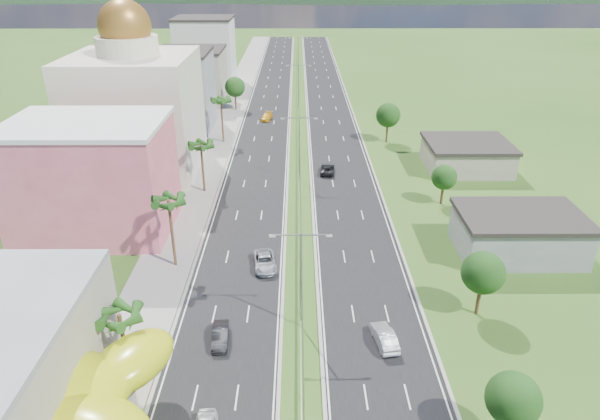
{
  "coord_description": "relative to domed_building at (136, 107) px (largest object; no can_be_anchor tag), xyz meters",
  "views": [
    {
      "loc": [
        -0.29,
        -35.01,
        35.27
      ],
      "look_at": [
        -0.0,
        23.33,
        7.0
      ],
      "focal_mm": 32.0,
      "sensor_mm": 36.0,
      "label": 1
    }
  ],
  "objects": [
    {
      "name": "ground",
      "position": [
        28.0,
        -55.0,
        -11.35
      ],
      "size": [
        500.0,
        500.0,
        0.0
      ],
      "primitive_type": "plane",
      "color": "#2D5119",
      "rests_on": "ground"
    },
    {
      "name": "road_left",
      "position": [
        20.5,
        35.0,
        -11.33
      ],
      "size": [
        11.0,
        260.0,
        0.04
      ],
      "primitive_type": "cube",
      "color": "black",
      "rests_on": "ground"
    },
    {
      "name": "road_right",
      "position": [
        35.5,
        35.0,
        -11.33
      ],
      "size": [
        11.0,
        260.0,
        0.04
      ],
      "primitive_type": "cube",
      "color": "black",
      "rests_on": "ground"
    },
    {
      "name": "sidewalk_left",
      "position": [
        11.0,
        35.0,
        -11.29
      ],
      "size": [
        7.0,
        260.0,
        0.12
      ],
      "primitive_type": "cube",
      "color": "gray",
      "rests_on": "ground"
    },
    {
      "name": "median_guardrail",
      "position": [
        28.0,
        16.99,
        -10.74
      ],
      "size": [
        0.1,
        216.06,
        0.76
      ],
      "color": "gray",
      "rests_on": "ground"
    },
    {
      "name": "streetlight_median_b",
      "position": [
        28.0,
        -45.0,
        -4.61
      ],
      "size": [
        6.04,
        0.25,
        11.0
      ],
      "color": "gray",
      "rests_on": "ground"
    },
    {
      "name": "streetlight_median_c",
      "position": [
        28.0,
        -5.0,
        -4.61
      ],
      "size": [
        6.04,
        0.25,
        11.0
      ],
      "color": "gray",
      "rests_on": "ground"
    },
    {
      "name": "streetlight_median_d",
      "position": [
        28.0,
        40.0,
        -4.61
      ],
      "size": [
        6.04,
        0.25,
        11.0
      ],
      "color": "gray",
      "rests_on": "ground"
    },
    {
      "name": "streetlight_median_e",
      "position": [
        28.0,
        85.0,
        -4.61
      ],
      "size": [
        6.04,
        0.25,
        11.0
      ],
      "color": "gray",
      "rests_on": "ground"
    },
    {
      "name": "lime_canopy",
      "position": [
        8.0,
        -59.0,
        -6.36
      ],
      "size": [
        18.0,
        15.0,
        7.4
      ],
      "color": "#B0B812",
      "rests_on": "ground"
    },
    {
      "name": "pink_shophouse",
      "position": [
        0.0,
        -23.0,
        -3.85
      ],
      "size": [
        20.0,
        15.0,
        15.0
      ],
      "primitive_type": "cube",
      "color": "#CC5363",
      "rests_on": "ground"
    },
    {
      "name": "domed_building",
      "position": [
        0.0,
        0.0,
        0.0
      ],
      "size": [
        20.0,
        20.0,
        28.7
      ],
      "color": "beige",
      "rests_on": "ground"
    },
    {
      "name": "midrise_grey",
      "position": [
        1.0,
        25.0,
        -3.35
      ],
      "size": [
        16.0,
        15.0,
        16.0
      ],
      "primitive_type": "cube",
      "color": "gray",
      "rests_on": "ground"
    },
    {
      "name": "midrise_beige",
      "position": [
        1.0,
        47.0,
        -4.85
      ],
      "size": [
        16.0,
        15.0,
        13.0
      ],
      "primitive_type": "cube",
      "color": "#9E9282",
      "rests_on": "ground"
    },
    {
      "name": "midrise_white",
      "position": [
        1.0,
        70.0,
        -2.35
      ],
      "size": [
        16.0,
        15.0,
        18.0
      ],
      "primitive_type": "cube",
      "color": "silver",
      "rests_on": "ground"
    },
    {
      "name": "shed_near",
      "position": [
        56.0,
        -30.0,
        -8.85
      ],
      "size": [
        15.0,
        10.0,
        5.0
      ],
      "primitive_type": "cube",
      "color": "gray",
      "rests_on": "ground"
    },
    {
      "name": "shed_far",
      "position": [
        58.0,
        -0.0,
        -9.15
      ],
      "size": [
        14.0,
        12.0,
        4.4
      ],
      "primitive_type": "cube",
      "color": "#9E9282",
      "rests_on": "ground"
    },
    {
      "name": "palm_tree_b",
      "position": [
        12.5,
        -53.0,
        -4.29
      ],
      "size": [
        3.6,
        3.6,
        8.1
      ],
      "color": "#47301C",
      "rests_on": "ground"
    },
    {
      "name": "palm_tree_c",
      "position": [
        12.5,
        -33.0,
        -2.85
      ],
      "size": [
        3.6,
        3.6,
        9.6
      ],
      "color": "#47301C",
      "rests_on": "ground"
    },
    {
      "name": "palm_tree_d",
      "position": [
        12.5,
        -10.0,
        -3.81
      ],
      "size": [
        3.6,
        3.6,
        8.6
      ],
      "color": "#47301C",
      "rests_on": "ground"
    },
    {
      "name": "palm_tree_e",
      "position": [
        12.5,
        15.0,
        -3.05
      ],
      "size": [
        3.6,
        3.6,
        9.4
      ],
      "color": "#47301C",
      "rests_on": "ground"
    },
    {
      "name": "leafy_tree_lfar",
      "position": [
        12.5,
        40.0,
        -5.78
      ],
      "size": [
        4.9,
        4.9,
        8.05
      ],
      "color": "#47301C",
      "rests_on": "ground"
    },
    {
      "name": "leafy_tree_ra",
      "position": [
        44.0,
        -60.0,
        -6.58
      ],
      "size": [
        4.2,
        4.2,
        6.9
      ],
      "color": "#47301C",
      "rests_on": "ground"
    },
    {
      "name": "leafy_tree_rb",
      "position": [
        47.0,
        -43.0,
        -6.18
      ],
      "size": [
        4.55,
        4.55,
        7.47
      ],
      "color": "#47301C",
      "rests_on": "ground"
    },
    {
      "name": "leafy_tree_rc",
      "position": [
        50.0,
        -15.0,
        -6.98
      ],
      "size": [
        3.85,
        3.85,
        6.33
      ],
      "color": "#47301C",
      "rests_on": "ground"
    },
    {
      "name": "leafy_tree_rd",
      "position": [
        46.0,
        15.0,
        -5.78
      ],
      "size": [
        4.9,
        4.9,
        8.05
      ],
      "color": "#47301C",
      "rests_on": "ground"
    },
    {
      "name": "car_dark_left",
      "position": [
        19.97,
        -47.55,
        -10.57
      ],
      "size": [
        1.9,
        4.6,
        1.48
      ],
      "primitive_type": "imported",
      "rotation": [
        0.0,
        0.0,
        0.07
      ],
      "color": "black",
      "rests_on": "road_left"
    },
    {
      "name": "car_silver_mid_left",
      "position": [
        23.63,
        -33.51,
        -10.52
      ],
      "size": [
        3.44,
        6.04,
        1.59
      ],
      "primitive_type": "imported",
      "rotation": [
        0.0,
        0.0,
        0.15
      ],
      "color": "#95999C",
      "rests_on": "road_left"
    },
    {
      "name": "car_yellow_far_left",
      "position": [
        20.61,
        30.99,
        -10.58
      ],
      "size": [
        2.88,
        5.34,
        1.47
      ],
      "primitive_type": "imported",
      "rotation": [
        0.0,
        0.0,
        -0.17
      ],
      "color": "gold",
      "rests_on": "road_left"
    },
    {
      "name": "car_silver_right",
      "position": [
        36.29,
        -47.89,
        -10.5
      ],
      "size": [
        2.5,
        5.14,
        1.62
      ],
      "primitive_type": "imported",
      "rotation": [
        0.0,
        0.0,
        3.31
      ],
      "color": "#B2B4BB",
      "rests_on": "road_right"
    },
    {
      "name": "car_dark_far_right",
      "position": [
        33.0,
        -2.29,
        -10.61
      ],
      "size": [
        2.81,
        5.29,
        1.42
      ],
      "primitive_type": "imported",
      "rotation": [
        0.0,
        0.0,
        3.05
      ],
      "color": "black",
      "rests_on": "road_right"
    }
  ]
}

